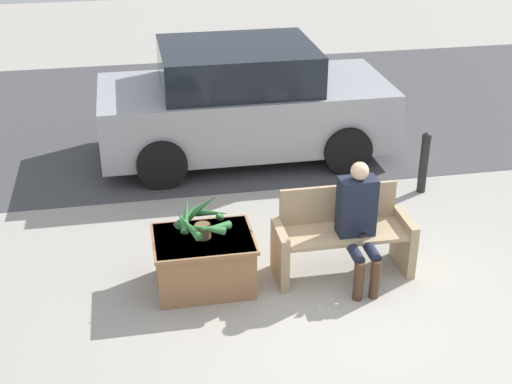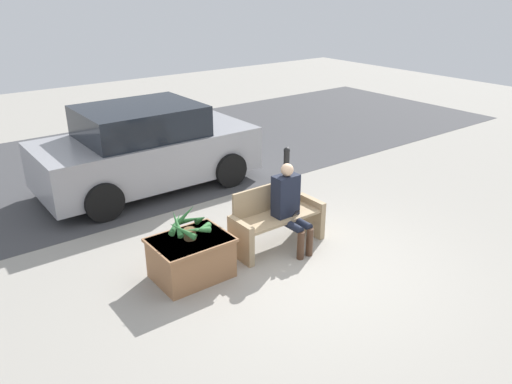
% 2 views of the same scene
% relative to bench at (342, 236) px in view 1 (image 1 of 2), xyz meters
% --- Properties ---
extents(ground_plane, '(30.00, 30.00, 0.00)m').
position_rel_bench_xyz_m(ground_plane, '(-0.07, -0.72, -0.42)').
color(ground_plane, '#9E998E').
extents(road_surface, '(20.00, 6.00, 0.01)m').
position_rel_bench_xyz_m(road_surface, '(-0.07, 4.98, -0.42)').
color(road_surface, '#424244').
rests_on(road_surface, ground_plane).
extents(bench, '(1.43, 0.53, 0.90)m').
position_rel_bench_xyz_m(bench, '(0.00, 0.00, 0.00)').
color(bench, tan).
rests_on(bench, ground_plane).
extents(person_seated, '(0.37, 0.61, 1.29)m').
position_rel_bench_xyz_m(person_seated, '(0.10, -0.18, 0.29)').
color(person_seated, black).
rests_on(person_seated, ground_plane).
extents(planter_box, '(1.01, 0.77, 0.57)m').
position_rel_bench_xyz_m(planter_box, '(-1.44, -0.01, -0.12)').
color(planter_box, '#936642').
rests_on(planter_box, ground_plane).
extents(potted_plant, '(0.59, 0.59, 0.41)m').
position_rel_bench_xyz_m(potted_plant, '(-1.45, -0.01, 0.34)').
color(potted_plant, brown).
rests_on(potted_plant, planter_box).
extents(parked_car, '(4.01, 1.98, 1.59)m').
position_rel_bench_xyz_m(parked_car, '(-0.49, 3.23, 0.35)').
color(parked_car, '#99999E').
rests_on(parked_car, ground_plane).
extents(bollard_post, '(0.12, 0.12, 0.82)m').
position_rel_bench_xyz_m(bollard_post, '(1.56, 1.59, 0.01)').
color(bollard_post, black).
rests_on(bollard_post, ground_plane).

